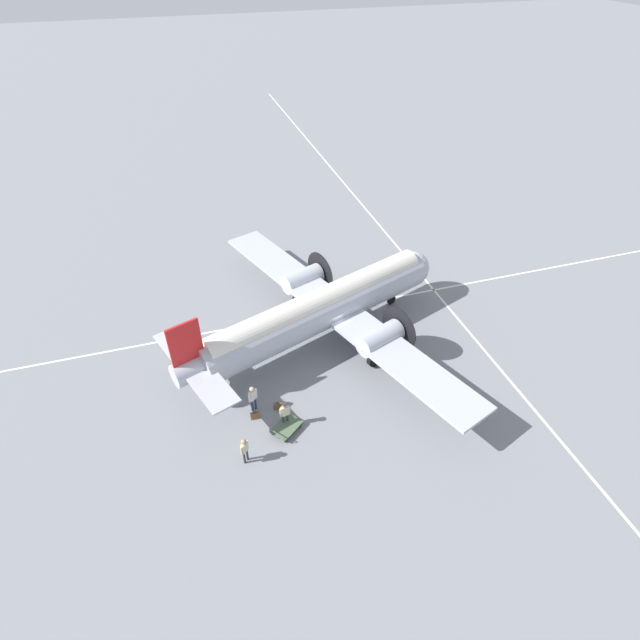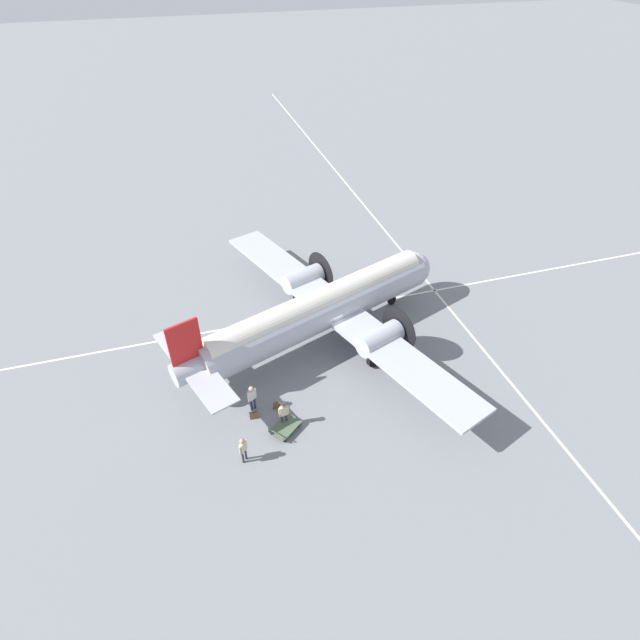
{
  "view_description": "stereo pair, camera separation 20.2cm",
  "coord_description": "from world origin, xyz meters",
  "px_view_note": "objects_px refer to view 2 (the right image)",
  "views": [
    {
      "loc": [
        -7.4,
        -23.99,
        21.8
      ],
      "look_at": [
        0.0,
        0.0,
        1.64
      ],
      "focal_mm": 28.0,
      "sensor_mm": 36.0,
      "label": 1
    },
    {
      "loc": [
        -7.2,
        -24.05,
        21.8
      ],
      "look_at": [
        0.0,
        0.0,
        1.64
      ],
      "focal_mm": 28.0,
      "sensor_mm": 36.0,
      "label": 2
    }
  ],
  "objects_px": {
    "passenger_boarding": "(252,396)",
    "suitcase_near_door": "(277,405)",
    "airliner_main": "(325,307)",
    "ramp_agent": "(284,411)",
    "baggage_cart": "(285,427)",
    "suitcase_upright_spare": "(254,415)",
    "crew_foreground": "(243,448)",
    "traffic_cone": "(405,367)"
  },
  "relations": [
    {
      "from": "passenger_boarding",
      "to": "suitcase_near_door",
      "type": "xyz_separation_m",
      "value": [
        1.3,
        -0.32,
        -0.88
      ]
    },
    {
      "from": "airliner_main",
      "to": "ramp_agent",
      "type": "distance_m",
      "value": 7.93
    },
    {
      "from": "passenger_boarding",
      "to": "baggage_cart",
      "type": "distance_m",
      "value": 2.57
    },
    {
      "from": "ramp_agent",
      "to": "suitcase_near_door",
      "type": "height_order",
      "value": "ramp_agent"
    },
    {
      "from": "suitcase_near_door",
      "to": "suitcase_upright_spare",
      "type": "xyz_separation_m",
      "value": [
        -1.38,
        -0.33,
        0.01
      ]
    },
    {
      "from": "airliner_main",
      "to": "suitcase_near_door",
      "type": "height_order",
      "value": "airliner_main"
    },
    {
      "from": "airliner_main",
      "to": "ramp_agent",
      "type": "height_order",
      "value": "airliner_main"
    },
    {
      "from": "passenger_boarding",
      "to": "ramp_agent",
      "type": "relative_size",
      "value": 1.02
    },
    {
      "from": "crew_foreground",
      "to": "airliner_main",
      "type": "bearing_deg",
      "value": 7.11
    },
    {
      "from": "ramp_agent",
      "to": "baggage_cart",
      "type": "relative_size",
      "value": 0.9
    },
    {
      "from": "passenger_boarding",
      "to": "traffic_cone",
      "type": "xyz_separation_m",
      "value": [
        9.54,
        0.41,
        -0.82
      ]
    },
    {
      "from": "crew_foreground",
      "to": "baggage_cart",
      "type": "height_order",
      "value": "crew_foreground"
    },
    {
      "from": "ramp_agent",
      "to": "crew_foreground",
      "type": "bearing_deg",
      "value": -153.63
    },
    {
      "from": "suitcase_upright_spare",
      "to": "baggage_cart",
      "type": "xyz_separation_m",
      "value": [
        1.47,
        -1.35,
        0.04
      ]
    },
    {
      "from": "traffic_cone",
      "to": "passenger_boarding",
      "type": "bearing_deg",
      "value": -177.56
    },
    {
      "from": "airliner_main",
      "to": "suitcase_upright_spare",
      "type": "relative_size",
      "value": 45.31
    },
    {
      "from": "baggage_cart",
      "to": "traffic_cone",
      "type": "height_order",
      "value": "traffic_cone"
    },
    {
      "from": "ramp_agent",
      "to": "suitcase_upright_spare",
      "type": "xyz_separation_m",
      "value": [
        -1.51,
        0.96,
        -0.87
      ]
    },
    {
      "from": "crew_foreground",
      "to": "ramp_agent",
      "type": "height_order",
      "value": "ramp_agent"
    },
    {
      "from": "suitcase_near_door",
      "to": "passenger_boarding",
      "type": "bearing_deg",
      "value": 166.25
    },
    {
      "from": "suitcase_near_door",
      "to": "traffic_cone",
      "type": "height_order",
      "value": "traffic_cone"
    },
    {
      "from": "baggage_cart",
      "to": "ramp_agent",
      "type": "bearing_deg",
      "value": 45.34
    },
    {
      "from": "suitcase_near_door",
      "to": "baggage_cart",
      "type": "height_order",
      "value": "baggage_cart"
    },
    {
      "from": "crew_foreground",
      "to": "suitcase_near_door",
      "type": "relative_size",
      "value": 3.52
    },
    {
      "from": "airliner_main",
      "to": "traffic_cone",
      "type": "distance_m",
      "value": 6.26
    },
    {
      "from": "airliner_main",
      "to": "traffic_cone",
      "type": "height_order",
      "value": "airliner_main"
    },
    {
      "from": "airliner_main",
      "to": "suitcase_near_door",
      "type": "xyz_separation_m",
      "value": [
        -4.46,
        -5.2,
        -2.27
      ]
    },
    {
      "from": "crew_foreground",
      "to": "suitcase_upright_spare",
      "type": "xyz_separation_m",
      "value": [
        1.0,
        2.65,
        -0.81
      ]
    },
    {
      "from": "traffic_cone",
      "to": "airliner_main",
      "type": "bearing_deg",
      "value": 130.16
    },
    {
      "from": "passenger_boarding",
      "to": "airliner_main",
      "type": "bearing_deg",
      "value": 9.25
    },
    {
      "from": "crew_foreground",
      "to": "baggage_cart",
      "type": "distance_m",
      "value": 2.9
    },
    {
      "from": "crew_foreground",
      "to": "suitcase_near_door",
      "type": "distance_m",
      "value": 3.9
    },
    {
      "from": "baggage_cart",
      "to": "traffic_cone",
      "type": "relative_size",
      "value": 3.24
    },
    {
      "from": "ramp_agent",
      "to": "traffic_cone",
      "type": "relative_size",
      "value": 2.91
    },
    {
      "from": "crew_foreground",
      "to": "ramp_agent",
      "type": "bearing_deg",
      "value": -9.04
    },
    {
      "from": "crew_foreground",
      "to": "baggage_cart",
      "type": "relative_size",
      "value": 0.87
    },
    {
      "from": "crew_foreground",
      "to": "passenger_boarding",
      "type": "height_order",
      "value": "passenger_boarding"
    },
    {
      "from": "ramp_agent",
      "to": "suitcase_upright_spare",
      "type": "bearing_deg",
      "value": 139.96
    },
    {
      "from": "passenger_boarding",
      "to": "ramp_agent",
      "type": "height_order",
      "value": "passenger_boarding"
    },
    {
      "from": "traffic_cone",
      "to": "crew_foreground",
      "type": "bearing_deg",
      "value": -160.75
    },
    {
      "from": "suitcase_upright_spare",
      "to": "traffic_cone",
      "type": "distance_m",
      "value": 9.68
    },
    {
      "from": "suitcase_near_door",
      "to": "traffic_cone",
      "type": "relative_size",
      "value": 0.8
    }
  ]
}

